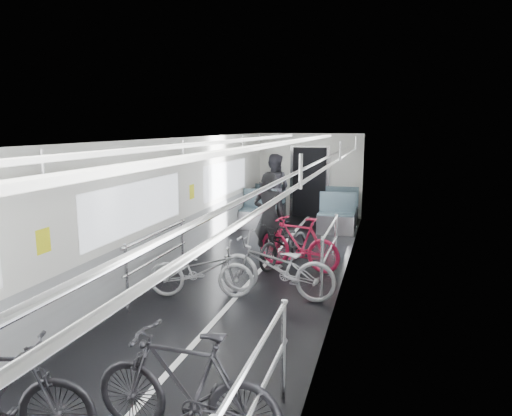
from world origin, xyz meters
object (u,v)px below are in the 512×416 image
(person_standing, at_px, (269,218))
(bike_left_far, at_px, (201,270))
(bike_right_far, at_px, (298,243))
(bike_aisle, at_px, (285,243))
(bike_right_near, at_px, (186,386))
(person_seated, at_px, (274,188))
(bike_right_mid, at_px, (276,267))

(person_standing, bearing_deg, bike_left_far, 84.88)
(bike_right_far, distance_m, bike_aisle, 0.35)
(bike_aisle, bearing_deg, bike_right_far, -12.20)
(bike_right_near, xyz_separation_m, person_seated, (-1.43, 8.77, 0.44))
(bike_right_mid, relative_size, person_seated, 0.99)
(person_standing, xyz_separation_m, person_seated, (-0.80, 3.62, 0.06))
(bike_right_mid, xyz_separation_m, bike_aisle, (-0.24, 1.68, -0.07))
(bike_left_far, height_order, bike_right_far, bike_right_far)
(person_standing, bearing_deg, bike_aisle, 172.90)
(bike_left_far, xyz_separation_m, bike_aisle, (0.87, 1.97, -0.00))
(bike_right_far, bearing_deg, bike_left_far, -16.58)
(bike_left_far, bearing_deg, bike_right_far, -46.72)
(bike_right_near, bearing_deg, bike_right_far, -179.01)
(bike_right_mid, xyz_separation_m, person_seated, (-1.37, 5.40, 0.45))
(bike_left_far, distance_m, bike_right_far, 2.14)
(person_standing, bearing_deg, bike_right_near, 106.39)
(bike_left_far, bearing_deg, bike_aisle, -37.51)
(bike_right_mid, distance_m, person_seated, 5.59)
(bike_right_near, distance_m, bike_right_mid, 3.38)
(bike_left_far, distance_m, bike_right_near, 3.30)
(bike_right_near, bearing_deg, bike_left_far, -158.25)
(bike_right_mid, relative_size, bike_aisle, 1.15)
(bike_left_far, xyz_separation_m, bike_right_near, (1.17, -3.08, 0.07))
(bike_right_far, distance_m, person_seated, 4.18)
(bike_right_near, relative_size, bike_right_mid, 0.90)
(bike_right_mid, relative_size, person_standing, 1.06)
(bike_left_far, bearing_deg, bike_right_near, -172.84)
(person_standing, height_order, person_seated, person_seated)
(bike_right_near, xyz_separation_m, bike_right_far, (0.00, 4.87, -0.01))
(bike_left_far, xyz_separation_m, person_standing, (0.54, 2.07, 0.45))
(bike_aisle, xyz_separation_m, person_seated, (-1.14, 3.72, 0.51))
(person_seated, bearing_deg, bike_aisle, 114.75)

